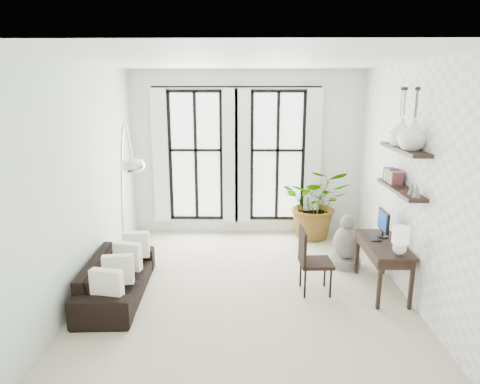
{
  "coord_description": "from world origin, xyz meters",
  "views": [
    {
      "loc": [
        0.02,
        -5.83,
        2.83
      ],
      "look_at": [
        -0.09,
        0.3,
        1.36
      ],
      "focal_mm": 32.0,
      "sensor_mm": 36.0,
      "label": 1
    }
  ],
  "objects_px": {
    "sofa": "(117,277)",
    "desk_chair": "(310,257)",
    "buddha": "(347,245)",
    "plant": "(316,203)",
    "desk": "(385,246)",
    "arc_lamp": "(125,163)"
  },
  "relations": [
    {
      "from": "buddha",
      "to": "sofa",
      "type": "bearing_deg",
      "value": -162.27
    },
    {
      "from": "arc_lamp",
      "to": "buddha",
      "type": "bearing_deg",
      "value": 11.86
    },
    {
      "from": "sofa",
      "to": "desk",
      "type": "distance_m",
      "value": 3.78
    },
    {
      "from": "sofa",
      "to": "desk_chair",
      "type": "relative_size",
      "value": 2.02
    },
    {
      "from": "plant",
      "to": "desk",
      "type": "bearing_deg",
      "value": -75.2
    },
    {
      "from": "plant",
      "to": "buddha",
      "type": "relative_size",
      "value": 1.59
    },
    {
      "from": "desk_chair",
      "to": "buddha",
      "type": "relative_size",
      "value": 1.07
    },
    {
      "from": "desk",
      "to": "buddha",
      "type": "distance_m",
      "value": 1.01
    },
    {
      "from": "buddha",
      "to": "arc_lamp",
      "type": "bearing_deg",
      "value": -168.14
    },
    {
      "from": "desk_chair",
      "to": "arc_lamp",
      "type": "height_order",
      "value": "arc_lamp"
    },
    {
      "from": "desk_chair",
      "to": "buddha",
      "type": "xyz_separation_m",
      "value": [
        0.73,
        0.93,
        -0.17
      ]
    },
    {
      "from": "desk_chair",
      "to": "buddha",
      "type": "bearing_deg",
      "value": 48.87
    },
    {
      "from": "plant",
      "to": "desk_chair",
      "type": "height_order",
      "value": "plant"
    },
    {
      "from": "arc_lamp",
      "to": "desk",
      "type": "bearing_deg",
      "value": -3.21
    },
    {
      "from": "desk",
      "to": "arc_lamp",
      "type": "bearing_deg",
      "value": 176.79
    },
    {
      "from": "desk",
      "to": "plant",
      "type": "bearing_deg",
      "value": 104.8
    },
    {
      "from": "plant",
      "to": "desk",
      "type": "relative_size",
      "value": 1.14
    },
    {
      "from": "desk_chair",
      "to": "desk",
      "type": "bearing_deg",
      "value": -1.41
    },
    {
      "from": "desk_chair",
      "to": "plant",
      "type": "bearing_deg",
      "value": 76.34
    },
    {
      "from": "plant",
      "to": "desk_chair",
      "type": "distance_m",
      "value": 2.38
    },
    {
      "from": "desk",
      "to": "buddha",
      "type": "bearing_deg",
      "value": 109.2
    },
    {
      "from": "plant",
      "to": "arc_lamp",
      "type": "xyz_separation_m",
      "value": [
        -3.04,
        -2.1,
        1.13
      ]
    }
  ]
}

